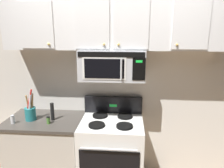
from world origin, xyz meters
name	(u,v)px	position (x,y,z in m)	size (l,w,h in m)	color
back_wall	(114,78)	(0.00, 0.79, 1.35)	(5.20, 0.10, 2.70)	silver
stove_range	(112,153)	(0.00, 0.42, 0.47)	(0.76, 0.69, 1.12)	white
over_range_microwave	(112,65)	(0.00, 0.54, 1.58)	(0.76, 0.43, 0.35)	#B7BABF
upper_cabinets	(113,25)	(0.00, 0.57, 2.02)	(2.50, 0.36, 0.55)	silver
counter_segment	(47,151)	(-0.84, 0.43, 0.45)	(0.93, 0.65, 0.90)	#BCB7AD
utensil_crock_teal	(30,112)	(-0.99, 0.39, 1.01)	(0.13, 0.13, 0.39)	teal
salt_shaker	(13,120)	(-1.16, 0.27, 0.95)	(0.05, 0.05, 0.10)	white
pepper_mill	(52,112)	(-0.72, 0.41, 1.01)	(0.04, 0.04, 0.22)	black
spice_jar	(48,120)	(-0.74, 0.30, 0.95)	(0.04, 0.04, 0.09)	#4C7F33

